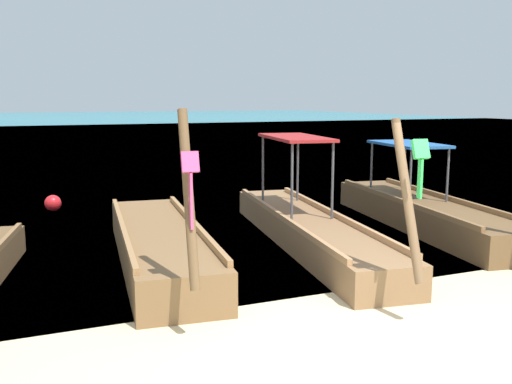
{
  "coord_description": "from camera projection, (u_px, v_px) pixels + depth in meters",
  "views": [
    {
      "loc": [
        -3.77,
        -5.0,
        2.81
      ],
      "look_at": [
        0.0,
        3.99,
        1.22
      ],
      "focal_mm": 40.18,
      "sensor_mm": 36.0,
      "label": 1
    }
  ],
  "objects": [
    {
      "name": "longtail_boat_blue_ribbon",
      "position": [
        424.0,
        212.0,
        12.55
      ],
      "size": [
        2.22,
        6.83,
        2.81
      ],
      "color": "brown",
      "rests_on": "ground"
    },
    {
      "name": "longtail_boat_pink_ribbon",
      "position": [
        160.0,
        245.0,
        9.81
      ],
      "size": [
        1.89,
        6.27,
        2.7
      ],
      "color": "brown",
      "rests_on": "ground"
    },
    {
      "name": "mooring_buoy_near",
      "position": [
        53.0,
        203.0,
        14.39
      ],
      "size": [
        0.41,
        0.41,
        0.41
      ],
      "color": "red",
      "rests_on": "sea_water"
    },
    {
      "name": "sea_water",
      "position": [
        52.0,
        124.0,
        62.86
      ],
      "size": [
        120.0,
        120.0,
        0.0
      ],
      "primitive_type": "plane",
      "color": "#147A89",
      "rests_on": "ground"
    },
    {
      "name": "longtail_boat_green_ribbon",
      "position": [
        309.0,
        228.0,
        11.06
      ],
      "size": [
        2.14,
        7.63,
        2.56
      ],
      "color": "olive",
      "rests_on": "ground"
    },
    {
      "name": "ground",
      "position": [
        393.0,
        351.0,
        6.44
      ],
      "size": [
        120.0,
        120.0,
        0.0
      ],
      "primitive_type": "plane",
      "color": "beige"
    }
  ]
}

